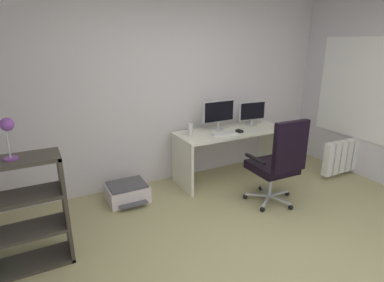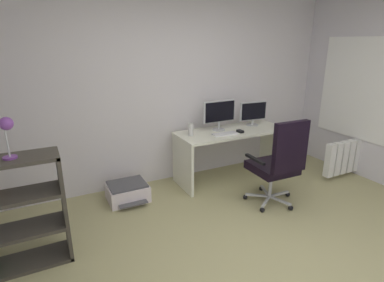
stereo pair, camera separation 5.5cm
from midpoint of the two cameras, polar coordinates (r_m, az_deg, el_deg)
ground_plane at (r=3.06m, az=14.09°, el=-22.14°), size 5.12×4.45×0.02m
wall_back at (r=4.34m, az=-4.95°, el=9.39°), size 5.12×0.10×2.60m
window_pane at (r=5.10m, az=28.94°, el=8.27°), size 0.01×1.41×1.36m
window_frame at (r=5.09m, az=28.90°, el=8.27°), size 0.02×1.49×1.44m
desk at (r=4.49m, az=6.83°, el=-0.26°), size 1.61×0.62×0.73m
monitor_main at (r=4.37m, az=4.55°, el=5.22°), size 0.50×0.18×0.42m
monitor_secondary at (r=4.72m, az=10.65°, el=5.27°), size 0.44×0.18×0.35m
keyboard at (r=4.22m, az=5.63°, el=1.33°), size 0.35×0.15×0.02m
computer_mouse at (r=4.35m, az=8.35°, el=1.82°), size 0.07×0.10×0.03m
desktop_speaker at (r=4.14m, az=-0.70°, el=2.19°), size 0.07×0.07×0.17m
office_chair at (r=3.81m, az=15.24°, el=-3.56°), size 0.62×0.63×1.10m
desk_lamp at (r=2.85m, az=-31.27°, el=1.79°), size 0.13×0.11×0.34m
printer at (r=4.06m, az=-12.15°, el=-9.19°), size 0.49×0.50×0.23m
radiator at (r=5.24m, az=26.78°, el=-2.24°), size 1.06×0.10×0.49m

